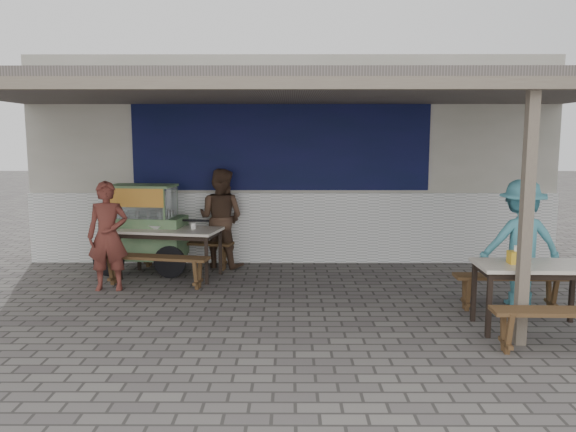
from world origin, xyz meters
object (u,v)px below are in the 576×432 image
(bench_left_wall, at_px, (185,248))
(table_left, at_px, (170,234))
(table_right, at_px, (534,271))
(bench_right_wall, at_px, (509,284))
(bench_right_street, at_px, (560,321))
(tissue_box, at_px, (515,257))
(donation_box, at_px, (520,255))
(vendor_cart, at_px, (145,225))
(patron_wall_side, at_px, (221,218))
(patron_right_table, at_px, (521,243))
(patron_street_side, at_px, (108,236))
(condiment_jar, at_px, (193,226))
(condiment_bowl, at_px, (157,227))
(bench_left_street, at_px, (155,263))

(bench_left_wall, bearing_deg, table_left, -90.00)
(table_right, xyz_separation_m, bench_right_wall, (0.02, 0.70, -0.33))
(table_right, distance_m, bench_right_wall, 0.78)
(bench_right_street, bearing_deg, tissue_box, 106.04)
(donation_box, bearing_deg, bench_right_wall, 79.05)
(bench_right_street, relative_size, bench_right_wall, 1.00)
(vendor_cart, xyz_separation_m, patron_wall_side, (1.16, 0.40, 0.06))
(patron_wall_side, height_order, patron_right_table, patron_wall_side)
(bench_left_wall, height_order, vendor_cart, vendor_cart)
(donation_box, bearing_deg, bench_left_wall, 147.52)
(patron_right_table, bearing_deg, donation_box, 67.81)
(vendor_cart, bearing_deg, donation_box, -20.03)
(patron_street_side, bearing_deg, bench_left_wall, 53.28)
(bench_left_wall, distance_m, patron_wall_side, 0.76)
(bench_right_wall, bearing_deg, bench_left_wall, 154.54)
(patron_street_side, bearing_deg, bench_right_wall, -14.79)
(table_left, bearing_deg, condiment_jar, 11.55)
(patron_wall_side, bearing_deg, condiment_jar, 85.15)
(bench_right_wall, xyz_separation_m, condiment_bowl, (-4.77, 1.73, 0.44))
(patron_street_side, bearing_deg, bench_left_street, 11.05)
(table_right, xyz_separation_m, donation_box, (-0.08, 0.20, 0.14))
(patron_wall_side, xyz_separation_m, tissue_box, (3.64, -3.07, 0.00))
(table_right, bearing_deg, table_left, 153.76)
(table_right, bearing_deg, bench_left_wall, 147.70)
(tissue_box, xyz_separation_m, donation_box, (0.13, 0.18, -0.02))
(table_right, distance_m, tissue_box, 0.26)
(table_right, distance_m, patron_wall_side, 4.94)
(bench_right_street, relative_size, condiment_bowl, 6.08)
(vendor_cart, height_order, condiment_jar, vendor_cart)
(vendor_cart, xyz_separation_m, donation_box, (4.93, -2.49, 0.04))
(patron_wall_side, bearing_deg, table_right, 162.07)
(bench_left_wall, distance_m, tissue_box, 5.16)
(table_left, height_order, tissue_box, tissue_box)
(condiment_jar, bearing_deg, bench_left_street, -128.95)
(table_right, bearing_deg, patron_right_table, 77.61)
(vendor_cart, height_order, patron_wall_side, patron_wall_side)
(table_left, bearing_deg, table_right, -16.69)
(bench_right_street, xyz_separation_m, tissue_box, (-0.19, 0.73, 0.49))
(table_right, distance_m, condiment_bowl, 5.34)
(bench_left_street, xyz_separation_m, patron_wall_side, (0.81, 1.28, 0.47))
(tissue_box, height_order, condiment_bowl, tissue_box)
(bench_right_wall, distance_m, patron_street_side, 5.37)
(bench_right_wall, height_order, vendor_cart, vendor_cart)
(vendor_cart, distance_m, donation_box, 5.52)
(patron_street_side, bearing_deg, bench_right_street, -28.80)
(bench_left_wall, bearing_deg, vendor_cart, -143.74)
(bench_right_wall, relative_size, condiment_jar, 14.65)
(bench_left_street, bearing_deg, bench_left_wall, 90.00)
(bench_left_street, height_order, bench_right_street, same)
(bench_left_street, height_order, donation_box, donation_box)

